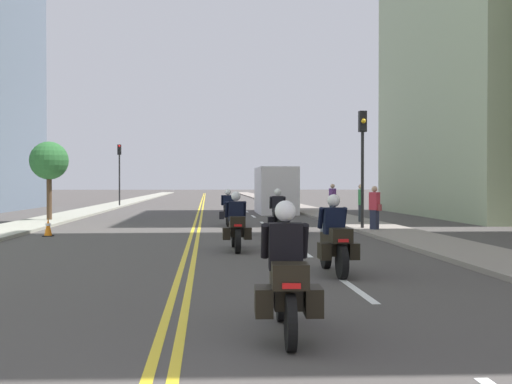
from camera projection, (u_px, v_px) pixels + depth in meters
ground_plane at (202, 206)px, 50.29m from camera, size 264.00×264.00×0.00m
sidewalk_left at (112, 206)px, 49.73m from camera, size 2.30×144.00×0.12m
sidewalk_right at (290, 205)px, 50.85m from camera, size 2.30×144.00×0.12m
centreline_yellow_inner at (200, 206)px, 50.28m from camera, size 0.12×132.00×0.01m
centreline_yellow_outer at (203, 206)px, 50.30m from camera, size 0.12×132.00×0.01m
lane_dashes_white at (258, 219)px, 31.58m from camera, size 0.14×56.40×0.01m
building_right_1 at (499, 3)px, 34.90m from camera, size 9.07×16.76×23.81m
motorcycle_0 at (286, 281)px, 7.42m from camera, size 0.78×2.15×1.63m
motorcycle_1 at (335, 242)px, 12.56m from camera, size 0.77×2.17×1.61m
motorcycle_2 at (236, 227)px, 17.00m from camera, size 0.77×2.27×1.61m
motorcycle_3 at (278, 216)px, 22.35m from camera, size 0.78×2.22×1.65m
motorcycle_4 at (228, 211)px, 26.77m from camera, size 0.76×2.20×1.60m
traffic_cone_1 at (48, 227)px, 21.58m from camera, size 0.33×0.33×0.64m
traffic_light_near at (363, 148)px, 23.98m from camera, size 0.28×0.38×4.61m
traffic_light_far at (119, 164)px, 48.85m from camera, size 0.28×0.38×4.87m
pedestrian_0 at (375, 209)px, 23.24m from camera, size 0.42×0.48×1.73m
pedestrian_1 at (332, 201)px, 31.29m from camera, size 0.32×0.51×1.81m
pedestrian_2 at (361, 204)px, 27.83m from camera, size 0.27×0.39×1.79m
street_tree_0 at (49, 161)px, 29.48m from camera, size 1.80×1.80×3.81m
parked_truck at (275, 192)px, 38.54m from camera, size 2.20×6.50×2.80m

